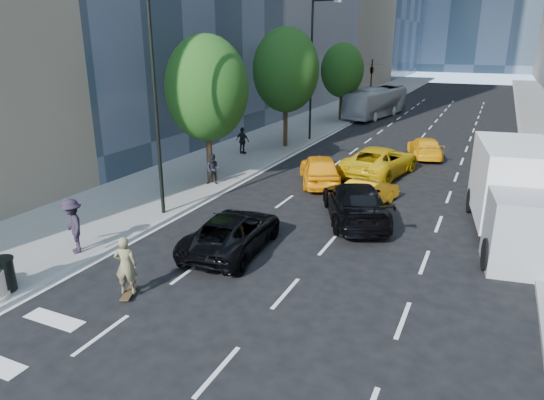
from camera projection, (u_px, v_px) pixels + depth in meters
The scene contains 21 objects.
ground at pixel (256, 287), 15.06m from camera, with size 160.00×160.00×0.00m, color black.
sidewalk_left at pixel (315, 122), 44.46m from camera, with size 6.00×120.00×0.15m, color slate.
lamp_near at pixel (157, 79), 19.19m from camera, with size 2.13×0.22×10.00m.
lamp_far at pixel (314, 61), 34.69m from camera, with size 2.13×0.22×10.00m.
tree_near at pixel (207, 89), 24.11m from camera, with size 4.20×4.20×7.46m.
tree_mid at pixel (286, 70), 32.61m from camera, with size 4.50×4.50×7.99m.
tree_far at pixel (342, 70), 44.03m from camera, with size 3.90×3.90×6.92m.
traffic_signal at pixel (372, 70), 50.73m from camera, with size 2.48×0.53×5.20m.
skateboarder at pixel (126, 269), 14.21m from camera, with size 0.65×0.43×1.79m, color #716946.
black_sedan_lincoln at pixel (233, 232), 17.48m from camera, with size 2.32×5.02×1.40m, color black.
black_sedan_mercedes at pixel (355, 202), 20.28m from camera, with size 2.30×5.65×1.64m, color black.
taxi_a at pixel (320, 169), 25.51m from camera, with size 1.89×4.70×1.60m, color #FFA00D.
taxi_b at pixel (368, 193), 22.13m from camera, with size 1.34×3.83×1.26m, color orange.
taxi_c at pixel (380, 161), 27.07m from camera, with size 2.74×5.93×1.65m, color gold.
taxi_d at pixel (425, 148), 31.33m from camera, with size 1.81×4.46×1.29m, color #FFB10D.
city_bus at pixel (376, 102), 47.44m from camera, with size 2.42×10.36×2.88m, color #B7B9BD.
box_truck at pixel (516, 194), 18.17m from camera, with size 3.68×7.62×3.50m.
pedestrian_a at pixel (213, 169), 24.93m from camera, with size 0.78×0.60×1.60m, color black.
pedestrian_b at pixel (243, 141), 31.62m from camera, with size 1.01×0.42×1.73m, color black.
pedestrian_c at pixel (73, 226), 16.84m from camera, with size 1.27×0.73×1.97m, color black.
trash_can at pixel (3, 275), 14.38m from camera, with size 0.66×0.66×0.99m, color black.
Camera 1 is at (6.08, -11.99, 7.31)m, focal length 32.00 mm.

